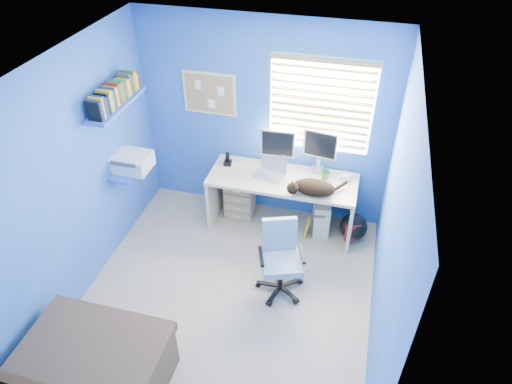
% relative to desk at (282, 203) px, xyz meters
% --- Properties ---
extents(floor, '(3.00, 3.20, 0.00)m').
position_rel_desk_xyz_m(floor, '(-0.32, -1.26, -0.37)').
color(floor, tan).
rests_on(floor, ground).
extents(ceiling, '(3.00, 3.20, 0.00)m').
position_rel_desk_xyz_m(ceiling, '(-0.32, -1.26, 2.13)').
color(ceiling, white).
rests_on(ceiling, wall_back).
extents(wall_back, '(3.00, 0.01, 2.50)m').
position_rel_desk_xyz_m(wall_back, '(-0.32, 0.34, 0.88)').
color(wall_back, blue).
rests_on(wall_back, ground).
extents(wall_front, '(3.00, 0.01, 2.50)m').
position_rel_desk_xyz_m(wall_front, '(-0.32, -2.86, 0.88)').
color(wall_front, blue).
rests_on(wall_front, ground).
extents(wall_left, '(0.01, 3.20, 2.50)m').
position_rel_desk_xyz_m(wall_left, '(-1.82, -1.26, 0.88)').
color(wall_left, blue).
rests_on(wall_left, ground).
extents(wall_right, '(0.01, 3.20, 2.50)m').
position_rel_desk_xyz_m(wall_right, '(1.18, -1.26, 0.88)').
color(wall_right, blue).
rests_on(wall_right, ground).
extents(desk, '(1.74, 0.65, 0.74)m').
position_rel_desk_xyz_m(desk, '(0.00, 0.00, 0.00)').
color(desk, beige).
rests_on(desk, floor).
extents(laptop, '(0.37, 0.32, 0.22)m').
position_rel_desk_xyz_m(laptop, '(-0.16, 0.01, 0.48)').
color(laptop, silver).
rests_on(laptop, desk).
extents(monitor_left, '(0.41, 0.14, 0.54)m').
position_rel_desk_xyz_m(monitor_left, '(-0.10, 0.16, 0.64)').
color(monitor_left, silver).
rests_on(monitor_left, desk).
extents(monitor_right, '(0.41, 0.18, 0.54)m').
position_rel_desk_xyz_m(monitor_right, '(0.37, 0.26, 0.64)').
color(monitor_right, silver).
rests_on(monitor_right, desk).
extents(phone, '(0.10, 0.12, 0.17)m').
position_rel_desk_xyz_m(phone, '(-0.71, 0.12, 0.45)').
color(phone, black).
rests_on(phone, desk).
extents(mug, '(0.10, 0.09, 0.10)m').
position_rel_desk_xyz_m(mug, '(0.48, 0.11, 0.42)').
color(mug, '#357836').
rests_on(mug, desk).
extents(cd_spindle, '(0.13, 0.13, 0.07)m').
position_rel_desk_xyz_m(cd_spindle, '(0.71, 0.17, 0.41)').
color(cd_spindle, silver).
rests_on(cd_spindle, desk).
extents(cat, '(0.53, 0.40, 0.17)m').
position_rel_desk_xyz_m(cat, '(0.40, -0.20, 0.45)').
color(cat, black).
rests_on(cat, desk).
extents(tower_pc, '(0.26, 0.47, 0.45)m').
position_rel_desk_xyz_m(tower_pc, '(0.48, 0.09, -0.14)').
color(tower_pc, beige).
rests_on(tower_pc, floor).
extents(drawer_boxes, '(0.35, 0.28, 0.54)m').
position_rel_desk_xyz_m(drawer_boxes, '(-0.56, 0.09, -0.10)').
color(drawer_boxes, tan).
rests_on(drawer_boxes, floor).
extents(yellow_book, '(0.03, 0.17, 0.24)m').
position_rel_desk_xyz_m(yellow_book, '(0.34, -0.11, -0.25)').
color(yellow_book, yellow).
rests_on(yellow_book, floor).
extents(backpack, '(0.40, 0.36, 0.39)m').
position_rel_desk_xyz_m(backpack, '(0.89, -0.02, -0.18)').
color(backpack, black).
rests_on(backpack, floor).
extents(bed_corner, '(1.15, 0.82, 0.55)m').
position_rel_desk_xyz_m(bed_corner, '(-1.10, -2.50, -0.09)').
color(bed_corner, brown).
rests_on(bed_corner, floor).
extents(office_chair, '(0.62, 0.62, 0.84)m').
position_rel_desk_xyz_m(office_chair, '(0.20, -0.99, -0.06)').
color(office_chair, black).
rests_on(office_chair, floor).
extents(window_blinds, '(1.15, 0.05, 1.10)m').
position_rel_desk_xyz_m(window_blinds, '(0.33, 0.31, 1.18)').
color(window_blinds, white).
rests_on(window_blinds, ground).
extents(corkboard, '(0.64, 0.02, 0.52)m').
position_rel_desk_xyz_m(corkboard, '(-0.97, 0.33, 1.18)').
color(corkboard, beige).
rests_on(corkboard, ground).
extents(wall_shelves, '(0.42, 0.90, 1.05)m').
position_rel_desk_xyz_m(wall_shelves, '(-1.67, -0.51, 1.06)').
color(wall_shelves, blue).
rests_on(wall_shelves, ground).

